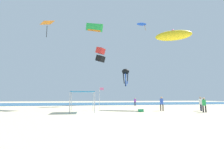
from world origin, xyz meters
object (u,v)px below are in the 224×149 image
person_near_tent (201,103)px  cooler_box (141,110)px  person_central (162,102)px  kite_inflatable_yellow (173,35)px  kite_diamond_orange (47,23)px  banner_flag (100,96)px  person_leftmost (135,101)px  kite_box_red (100,55)px  kite_octopus_black (126,72)px  person_rightmost (204,104)px  kite_delta_blue (142,23)px  canopy_tent (83,93)px  kite_parafoil_green (94,27)px

person_near_tent → cooler_box: person_near_tent is taller
person_central → kite_inflatable_yellow: (4.92, 4.56, 10.94)m
person_near_tent → kite_inflatable_yellow: 12.29m
person_near_tent → kite_diamond_orange: kite_diamond_orange is taller
banner_flag → cooler_box: 6.61m
person_leftmost → kite_box_red: (-6.98, 1.11, 9.55)m
person_leftmost → cooler_box: size_ratio=2.77×
person_leftmost → kite_box_red: size_ratio=0.48×
kite_box_red → kite_octopus_black: (7.87, 9.20, -2.13)m
person_rightmost → kite_delta_blue: size_ratio=0.46×
canopy_tent → kite_diamond_orange: size_ratio=0.97×
person_rightmost → kite_diamond_orange: 25.05m
person_leftmost → cooler_box: person_leftmost is taller
person_leftmost → kite_delta_blue: kite_delta_blue is taller
kite_inflatable_yellow → kite_delta_blue: kite_delta_blue is taller
person_central → banner_flag: size_ratio=0.58×
cooler_box → kite_delta_blue: (9.70, 23.97, 22.62)m
person_rightmost → cooler_box: bearing=172.2°
person_near_tent → kite_parafoil_green: bearing=78.0°
cooler_box → kite_delta_blue: bearing=68.0°
kite_inflatable_yellow → kite_diamond_orange: size_ratio=2.25×
banner_flag → cooler_box: banner_flag is taller
banner_flag → kite_box_red: bearing=83.9°
kite_delta_blue → canopy_tent: bearing=36.3°
cooler_box → kite_inflatable_yellow: bearing=34.8°
cooler_box → kite_delta_blue: 34.36m
cooler_box → kite_diamond_orange: kite_diamond_orange is taller
person_central → kite_parafoil_green: kite_parafoil_green is taller
cooler_box → kite_octopus_black: kite_octopus_black is taller
person_rightmost → person_near_tent: bearing=67.2°
person_rightmost → cooler_box: (-6.84, 1.82, -0.80)m
banner_flag → kite_box_red: 13.18m
canopy_tent → person_rightmost: bearing=-10.6°
canopy_tent → kite_octopus_black: size_ratio=0.56×
kite_diamond_orange → person_leftmost: bearing=-104.0°
kite_delta_blue → kite_inflatable_yellow: bearing=66.4°
person_rightmost → banner_flag: size_ratio=0.54×
banner_flag → kite_delta_blue: bearing=54.0°
canopy_tent → cooler_box: (6.65, -0.69, -2.01)m
person_near_tent → cooler_box: bearing=114.9°
person_central → kite_parafoil_green: bearing=4.1°
person_near_tent → kite_box_red: kite_box_red is taller
person_near_tent → kite_box_red: size_ratio=0.53×
canopy_tent → person_central: 9.91m
person_central → kite_delta_blue: 32.25m
kite_octopus_black → kite_diamond_orange: (-17.24, -15.90, 5.10)m
banner_flag → kite_diamond_orange: kite_diamond_orange is taller
kite_delta_blue → kite_diamond_orange: (-22.21, -15.93, -9.35)m
person_near_tent → kite_delta_blue: bearing=20.2°
canopy_tent → person_rightmost: (13.49, -2.52, -1.21)m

